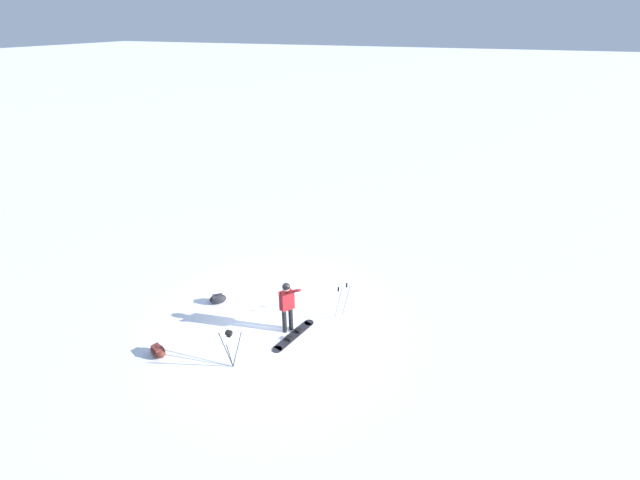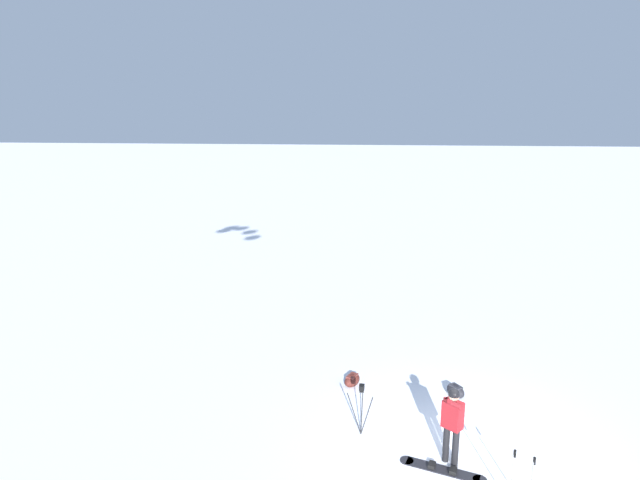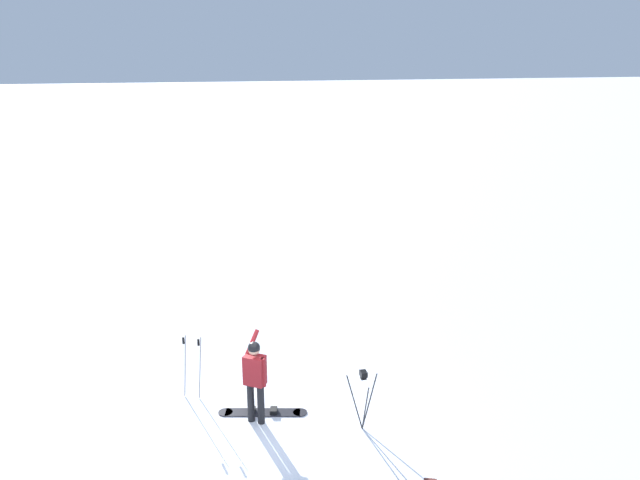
# 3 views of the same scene
# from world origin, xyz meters

# --- Properties ---
(ground_plane) EXTENTS (300.00, 300.00, 0.00)m
(ground_plane) POSITION_xyz_m (0.00, 0.00, 0.00)
(ground_plane) COLOR white
(snowboarder) EXTENTS (0.48, 0.78, 1.76)m
(snowboarder) POSITION_xyz_m (-0.28, -0.70, 1.06)
(snowboarder) COLOR black
(snowboarder) RESTS_ON ground_plane
(snowboard) EXTENTS (1.75, 0.69, 0.10)m
(snowboard) POSITION_xyz_m (-0.45, -0.96, 0.02)
(snowboard) COLOR black
(snowboard) RESTS_ON ground_plane
(gear_bag_large) EXTENTS (0.60, 0.63, 0.33)m
(gear_bag_large) POSITION_xyz_m (0.13, 2.10, 0.17)
(gear_bag_large) COLOR black
(gear_bag_large) RESTS_ON ground_plane
(camera_tripod) EXTENTS (0.61, 0.58, 1.24)m
(camera_tripod) POSITION_xyz_m (-2.22, 0.07, 0.90)
(camera_tripod) COLOR #262628
(camera_tripod) RESTS_ON ground_plane
(gear_bag_small) EXTENTS (0.55, 0.68, 0.32)m
(gear_bag_small) POSITION_xyz_m (-2.61, 2.28, 0.17)
(gear_bag_small) COLOR #4C1E19
(gear_bag_small) RESTS_ON ground_plane
(ski_poles) EXTENTS (0.44, 0.45, 1.29)m
(ski_poles) POSITION_xyz_m (0.84, -2.06, 0.85)
(ski_poles) COLOR gray
(ski_poles) RESTS_ON ground_plane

